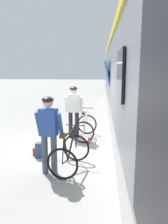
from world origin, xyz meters
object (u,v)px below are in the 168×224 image
Objects in this scene: bicycle_near_white at (85,127)px; cyclist_near_in_white at (74,107)px; cyclist_far_in_blue at (49,129)px; backpack_on_platform at (41,150)px; train_car at (151,79)px; water_bottle_by_the_backpack at (34,152)px; water_bottle_near_the_bikes at (89,141)px; bicycle_far_black at (70,153)px.

cyclist_near_in_white is at bearing 171.76° from bicycle_near_white.
backpack_on_platform is at bearing 116.72° from cyclist_far_in_blue.
cyclist_near_in_white is 4.40× the size of backpack_on_platform.
train_car reaches higher than water_bottle_by_the_backpack.
water_bottle_near_the_bikes is at bearing 69.39° from cyclist_far_in_blue.
cyclist_far_in_blue is at bearing -55.94° from water_bottle_by_the_backpack.
water_bottle_by_the_backpack reaches higher than water_bottle_near_the_bikes.
bicycle_near_white is 2.76× the size of backpack_on_platform.
bicycle_near_white is 2.44m from bicycle_far_black.
cyclist_far_in_blue reaches higher than water_bottle_by_the_backpack.
backpack_on_platform is 2.01× the size of water_bottle_near_the_bikes.
backpack_on_platform is 1.91× the size of water_bottle_by_the_backpack.
cyclist_near_in_white reaches higher than water_bottle_near_the_bikes.
backpack_on_platform is at bearing -22.03° from water_bottle_by_the_backpack.
train_car is at bearing 51.98° from cyclist_far_in_blue.
water_bottle_by_the_backpack is at bearing -128.00° from bicycle_near_white.
bicycle_far_black reaches higher than water_bottle_near_the_bikes.
bicycle_near_white is (0.39, -0.06, -0.65)m from cyclist_near_in_white.
bicycle_near_white and bicycle_far_black have the same top height.
train_car is 18.48× the size of bicycle_near_white.
cyclist_near_in_white is 2.15m from water_bottle_by_the_backpack.
train_car reaches higher than backpack_on_platform.
bicycle_far_black is 5.61× the size of water_bottle_by_the_backpack.
bicycle_near_white is (-2.35, -1.14, -1.56)m from train_car.
backpack_on_platform is 1.70m from water_bottle_near_the_bikes.
bicycle_far_black is 1.91m from water_bottle_near_the_bikes.
train_car is 11.60× the size of cyclist_far_in_blue.
bicycle_far_black is at bearing -49.96° from backpack_on_platform.
cyclist_near_in_white and cyclist_far_in_blue have the same top height.
cyclist_far_in_blue is at bearing -151.89° from bicycle_far_black.
cyclist_near_in_white reaches higher than bicycle_far_black.
bicycle_near_white reaches higher than water_bottle_near_the_bikes.
bicycle_near_white is at bearing -8.24° from cyclist_near_in_white.
backpack_on_platform is at bearing -110.74° from cyclist_near_in_white.
bicycle_near_white reaches higher than water_bottle_by_the_backpack.
cyclist_far_in_blue is (-0.22, -2.71, 0.00)m from cyclist_near_in_white.
cyclist_near_in_white is (-2.75, -1.08, -0.91)m from train_car.
train_car is 11.60× the size of cyclist_near_in_white.
cyclist_near_in_white is at bearing -158.53° from train_car.
cyclist_far_in_blue is 4.40× the size of backpack_on_platform.
train_car is 3.04m from bicycle_near_white.
cyclist_near_in_white is 2.72m from cyclist_far_in_blue.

